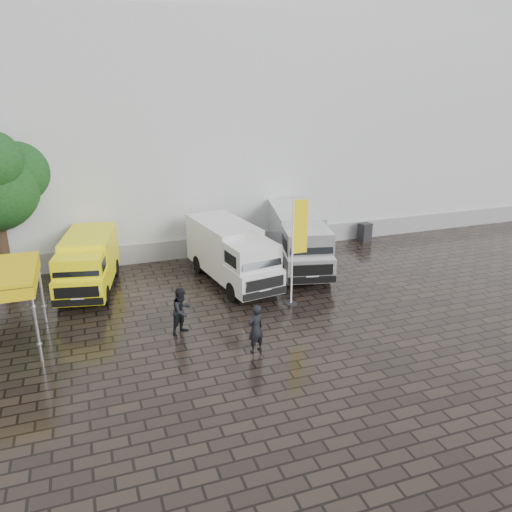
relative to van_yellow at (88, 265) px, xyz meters
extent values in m
plane|color=black|center=(6.67, -5.14, -1.19)|extent=(120.00, 120.00, 0.00)
cube|color=silver|center=(8.67, 10.86, 4.81)|extent=(44.00, 16.00, 12.00)
cube|color=gray|center=(8.67, 2.81, -0.69)|extent=(44.00, 0.15, 1.00)
cylinder|color=silver|center=(-1.73, -2.66, 0.16)|extent=(0.10, 0.10, 2.69)
cylinder|color=silver|center=(-1.73, -5.71, 0.16)|extent=(0.10, 0.10, 2.69)
cylinder|color=black|center=(7.80, -4.25, -1.17)|extent=(0.50, 0.50, 0.04)
cylinder|color=white|center=(7.80, -4.25, 1.10)|extent=(0.07, 0.07, 4.58)
cube|color=yellow|center=(8.13, -4.25, 2.11)|extent=(0.60, 0.03, 2.20)
cylinder|color=black|center=(-3.60, 2.76, 0.62)|extent=(0.51, 0.51, 3.62)
cube|color=black|center=(15.13, 2.18, -0.66)|extent=(0.72, 0.72, 1.06)
imported|color=black|center=(5.14, -7.39, -0.32)|extent=(0.73, 0.60, 1.73)
imported|color=black|center=(3.06, -5.24, -0.31)|extent=(1.09, 1.04, 1.77)
camera|label=1|loc=(0.16, -21.56, 7.61)|focal=35.00mm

